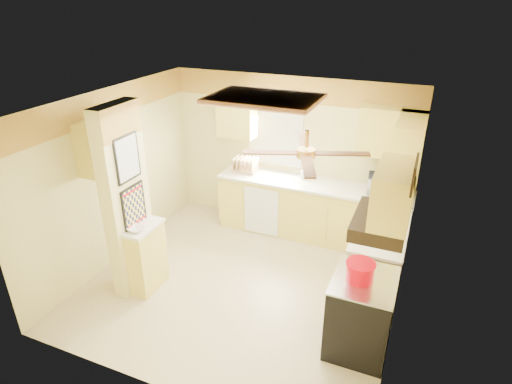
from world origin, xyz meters
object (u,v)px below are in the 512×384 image
at_px(kettle, 383,234).
at_px(bowl, 136,229).
at_px(dutch_oven, 360,271).
at_px(stove, 361,313).
at_px(microwave, 385,185).

bearing_deg(kettle, bowl, -162.11).
relative_size(dutch_oven, kettle, 1.37).
xyz_separation_m(stove, dutch_oven, (-0.06, -0.02, 0.56)).
bearing_deg(microwave, dutch_oven, 84.68).
relative_size(microwave, bowl, 2.44).
distance_m(stove, microwave, 2.26).
bearing_deg(microwave, stove, 86.22).
height_order(dutch_oven, kettle, kettle).
bearing_deg(kettle, stove, -94.72).
height_order(stove, bowl, bowl).
xyz_separation_m(bowl, dutch_oven, (2.75, 0.11, 0.05)).
bearing_deg(stove, kettle, 85.28).
distance_m(microwave, kettle, 1.39).
bearing_deg(dutch_oven, bowl, -177.70).
height_order(microwave, dutch_oven, microwave).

